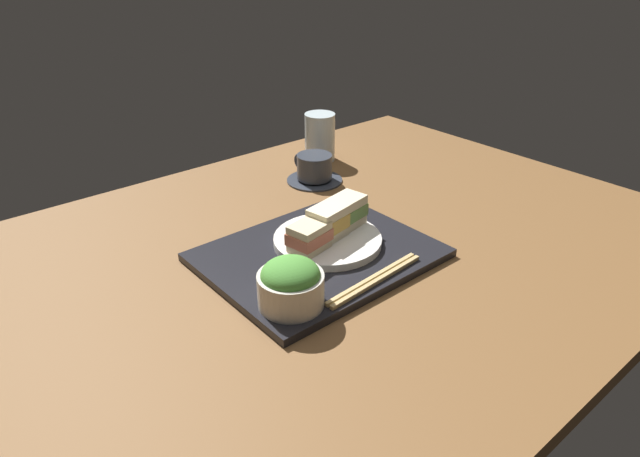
{
  "coord_description": "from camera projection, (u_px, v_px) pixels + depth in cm",
  "views": [
    {
      "loc": [
        -57.33,
        -66.66,
        51.05
      ],
      "look_at": [
        -1.64,
        -1.05,
        5.0
      ],
      "focal_mm": 31.05,
      "sensor_mm": 36.0,
      "label": 1
    }
  ],
  "objects": [
    {
      "name": "coffee_cup",
      "position": [
        314.0,
        169.0,
        1.28
      ],
      "size": [
        12.91,
        13.1,
        6.43
      ],
      "color": "#333842",
      "rests_on": "ground_plane"
    },
    {
      "name": "serving_tray",
      "position": [
        318.0,
        255.0,
        0.98
      ],
      "size": [
        38.59,
        30.79,
        1.46
      ],
      "primitive_type": "cube",
      "color": "black",
      "rests_on": "ground_plane"
    },
    {
      "name": "sandwich_middle",
      "position": [
        329.0,
        222.0,
        0.98
      ],
      "size": [
        7.41,
        6.2,
        5.84
      ],
      "color": "beige",
      "rests_on": "sandwich_plate"
    },
    {
      "name": "drinking_glass",
      "position": [
        320.0,
        137.0,
        1.38
      ],
      "size": [
        7.58,
        7.58,
        11.87
      ],
      "primitive_type": "cylinder",
      "color": "silver",
      "rests_on": "ground_plane"
    },
    {
      "name": "sandwich_near",
      "position": [
        309.0,
        237.0,
        0.94
      ],
      "size": [
        7.79,
        6.31,
        4.83
      ],
      "color": "beige",
      "rests_on": "sandwich_plate"
    },
    {
      "name": "sandwich_plate",
      "position": [
        328.0,
        240.0,
        1.0
      ],
      "size": [
        19.53,
        19.53,
        1.37
      ],
      "primitive_type": "cylinder",
      "color": "white",
      "rests_on": "serving_tray"
    },
    {
      "name": "salad_bowl",
      "position": [
        291.0,
        284.0,
        0.82
      ],
      "size": [
        10.06,
        10.06,
        7.67
      ],
      "color": "beige",
      "rests_on": "serving_tray"
    },
    {
      "name": "chopsticks_pair",
      "position": [
        375.0,
        280.0,
        0.89
      ],
      "size": [
        21.08,
        3.11,
        0.7
      ],
      "color": "tan",
      "rests_on": "serving_tray"
    },
    {
      "name": "ground_plane",
      "position": [
        323.0,
        255.0,
        1.02
      ],
      "size": [
        140.0,
        100.0,
        3.0
      ],
      "primitive_type": "cube",
      "color": "brown"
    },
    {
      "name": "sandwich_far",
      "position": [
        346.0,
        211.0,
        1.02
      ],
      "size": [
        7.58,
        6.36,
        5.7
      ],
      "color": "beige",
      "rests_on": "sandwich_plate"
    }
  ]
}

